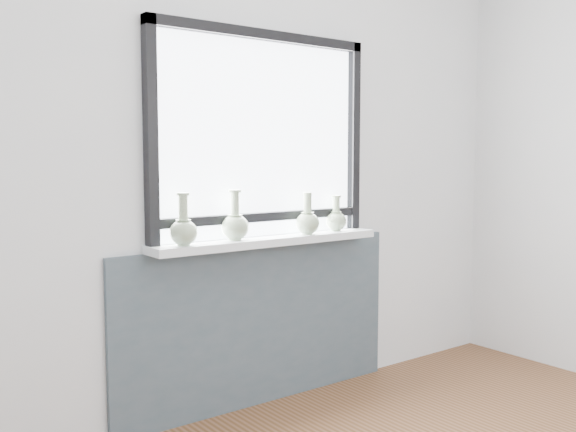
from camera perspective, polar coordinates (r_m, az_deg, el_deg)
back_wall at (r=3.36m, az=-2.68°, el=5.09°), size 3.60×0.02×2.60m
apron_panel at (r=3.45m, az=-2.33°, el=-9.53°), size 1.70×0.03×0.86m
windowsill at (r=3.30m, az=-1.67°, el=-2.22°), size 1.32×0.18×0.04m
window at (r=3.33m, az=-2.33°, el=7.53°), size 1.30×0.06×1.05m
vase_a at (r=3.01m, az=-9.28°, el=-1.15°), size 0.13×0.13×0.25m
vase_b at (r=3.17m, az=-4.72°, el=-0.76°), size 0.14×0.14×0.25m
vase_c at (r=3.41m, az=1.75°, el=-0.44°), size 0.13×0.13×0.22m
vase_d at (r=3.57m, az=4.30°, el=-0.28°), size 0.11×0.11×0.20m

